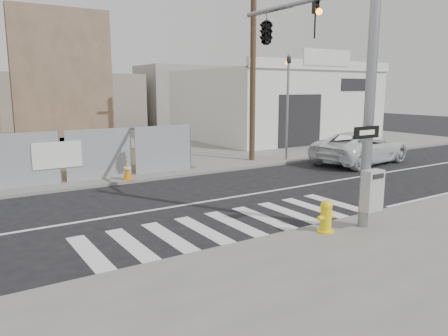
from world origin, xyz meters
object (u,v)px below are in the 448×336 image
suv (361,148)px  signal_pole (296,51)px  auto_shop (274,104)px  traffic_cone_d (127,171)px  fire_hydrant (326,216)px

suv → signal_pole: bearing=109.7°
auto_shop → traffic_cone_d: auto_shop is taller
signal_pole → auto_shop: bearing=52.5°
auto_shop → suv: 11.26m
auto_shop → suv: auto_shop is taller
traffic_cone_d → signal_pole: bearing=-64.0°
suv → traffic_cone_d: (-11.43, 1.93, -0.31)m
signal_pole → fire_hydrant: (-1.15, -2.55, -4.26)m
fire_hydrant → suv: bearing=48.8°
signal_pole → traffic_cone_d: signal_pole is taller
signal_pole → suv: bearing=27.4°
signal_pole → auto_shop: signal_pole is taller
auto_shop → signal_pole: bearing=-127.5°
signal_pole → suv: signal_pole is taller
signal_pole → auto_shop: (11.50, 15.01, -2.25)m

